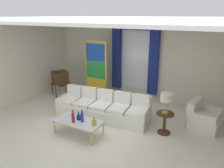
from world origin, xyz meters
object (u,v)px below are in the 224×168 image
bottle_ruby_flask (79,117)px  peacock_figurine (99,97)px  coffee_table (78,122)px  bottle_blue_decanter (73,117)px  armchair_white (202,119)px  vintage_tv (60,78)px  couch_white_long (104,108)px  stained_glass_divider (96,71)px  table_lamp_brass (166,98)px  round_side_table (165,121)px  bottle_amber_squat (94,122)px  bottle_crystal_tall (82,117)px

bottle_ruby_flask → peacock_figurine: bottle_ruby_flask is taller
coffee_table → bottle_blue_decanter: 0.24m
coffee_table → armchair_white: (2.85, 2.01, -0.09)m
coffee_table → vintage_tv: bearing=139.8°
couch_white_long → stained_glass_divider: bearing=130.5°
couch_white_long → table_lamp_brass: size_ratio=5.25×
round_side_table → table_lamp_brass: size_ratio=1.04×
table_lamp_brass → bottle_amber_squat: bearing=-141.6°
couch_white_long → table_lamp_brass: table_lamp_brass is taller
bottle_ruby_flask → couch_white_long: bearing=87.1°
couch_white_long → round_side_table: size_ratio=5.03×
bottle_ruby_flask → armchair_white: armchair_white is taller
table_lamp_brass → stained_glass_divider: bearing=155.6°
bottle_blue_decanter → armchair_white: 3.63m
bottle_ruby_flask → table_lamp_brass: size_ratio=0.38×
vintage_tv → table_lamp_brass: 4.57m
stained_glass_divider → armchair_white: bearing=-8.7°
coffee_table → bottle_blue_decanter: bearing=-115.2°
armchair_white → peacock_figurine: (-3.57, 0.18, -0.07)m
round_side_table → couch_white_long: bearing=178.2°
coffee_table → bottle_crystal_tall: (0.12, 0.01, 0.18)m
vintage_tv → bottle_blue_decanter: bearing=-42.7°
bottle_crystal_tall → table_lamp_brass: size_ratio=0.61×
armchair_white → stained_glass_divider: size_ratio=0.42×
coffee_table → stained_glass_divider: bearing=113.4°
couch_white_long → vintage_tv: 2.67m
vintage_tv → table_lamp_brass: size_ratio=2.36×
couch_white_long → bottle_ruby_flask: (-0.06, -1.20, 0.18)m
bottle_blue_decanter → stained_glass_divider: stained_glass_divider is taller
bottle_blue_decanter → peacock_figurine: 2.44m
bottle_ruby_flask → round_side_table: size_ratio=0.37×
bottle_blue_decanter → armchair_white: armchair_white is taller
coffee_table → round_side_table: round_side_table is taller
bottle_ruby_flask → vintage_tv: size_ratio=0.16×
couch_white_long → stained_glass_divider: 1.93m
table_lamp_brass → peacock_figurine: bearing=160.1°
couch_white_long → bottle_blue_decanter: (-0.09, -1.40, 0.25)m
bottle_amber_squat → couch_white_long: bearing=110.4°
coffee_table → bottle_amber_squat: bearing=1.7°
bottle_blue_decanter → peacock_figurine: bearing=105.7°
round_side_table → peacock_figurine: bearing=160.1°
armchair_white → bottle_crystal_tall: bearing=-143.7°
vintage_tv → armchair_white: vintage_tv is taller
bottle_amber_squat → vintage_tv: (-2.97, 2.08, 0.24)m
bottle_amber_squat → bottle_ruby_flask: size_ratio=1.01×
couch_white_long → table_lamp_brass: 2.10m
stained_glass_divider → bottle_blue_decanter: bearing=-68.8°
armchair_white → vintage_tv: bearing=179.1°
bottle_blue_decanter → stained_glass_divider: 3.00m
bottle_ruby_flask → table_lamp_brass: 2.39m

